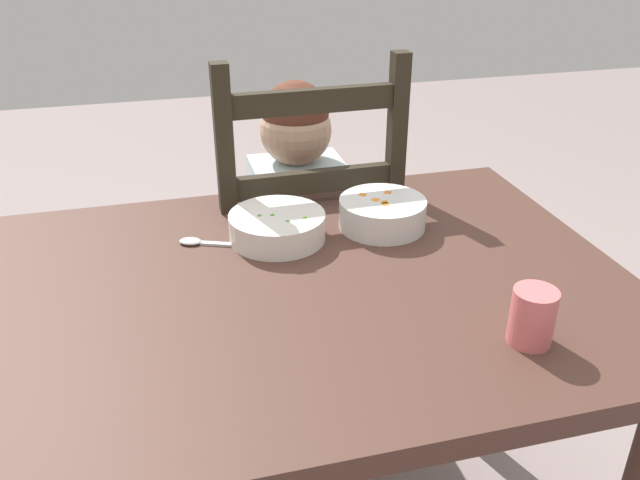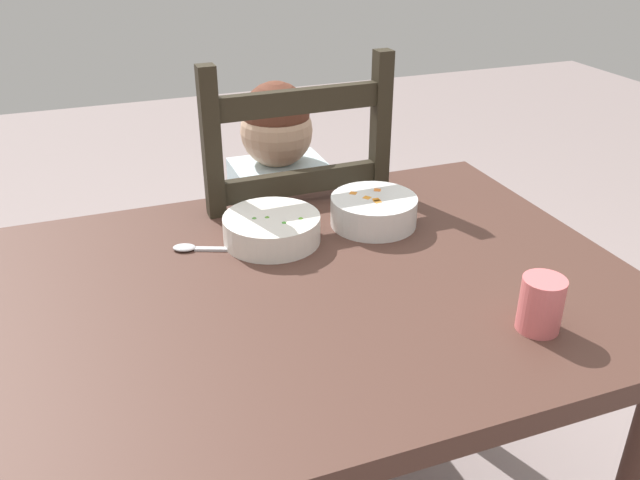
% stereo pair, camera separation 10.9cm
% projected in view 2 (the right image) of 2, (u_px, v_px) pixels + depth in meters
% --- Properties ---
extents(dining_table, '(1.18, 0.84, 0.74)m').
position_uv_depth(dining_table, '(301.00, 337.00, 1.22)').
color(dining_table, '#4C3027').
rests_on(dining_table, ground).
extents(dining_chair, '(0.43, 0.43, 1.06)m').
position_uv_depth(dining_chair, '(284.00, 271.00, 1.70)').
color(dining_chair, '#2B2519').
rests_on(dining_chair, ground).
extents(child_figure, '(0.32, 0.31, 0.97)m').
position_uv_depth(child_figure, '(283.00, 218.00, 1.63)').
color(child_figure, silver).
rests_on(child_figure, ground).
extents(bowl_of_peas, '(0.19, 0.19, 0.06)m').
position_uv_depth(bowl_of_peas, '(274.00, 228.00, 1.29)').
color(bowl_of_peas, white).
rests_on(bowl_of_peas, dining_table).
extents(bowl_of_carrots, '(0.18, 0.18, 0.06)m').
position_uv_depth(bowl_of_carrots, '(374.00, 210.00, 1.36)').
color(bowl_of_carrots, white).
rests_on(bowl_of_carrots, dining_table).
extents(spoon, '(0.13, 0.07, 0.01)m').
position_uv_depth(spoon, '(195.00, 248.00, 1.27)').
color(spoon, silver).
rests_on(spoon, dining_table).
extents(drinking_cup, '(0.07, 0.07, 0.09)m').
position_uv_depth(drinking_cup, '(541.00, 304.00, 1.02)').
color(drinking_cup, '#DF6A6C').
rests_on(drinking_cup, dining_table).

